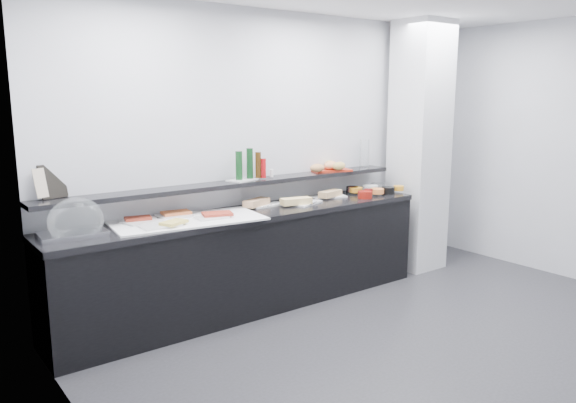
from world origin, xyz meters
TOP-DOWN VIEW (x-y plane):
  - ground at (0.00, 0.00)m, footprint 5.00×5.00m
  - back_wall at (0.00, 2.00)m, footprint 5.00×0.02m
  - column at (1.50, 1.65)m, footprint 0.50×0.50m
  - buffet_cabinet at (-0.70, 1.70)m, footprint 3.60×0.60m
  - counter_top at (-0.70, 1.70)m, footprint 3.62×0.62m
  - wall_shelf at (-0.70, 1.88)m, footprint 3.60×0.25m
  - cloche_base at (-2.22, 1.72)m, footprint 0.48×0.34m
  - cloche_dome at (-2.20, 1.67)m, footprint 0.40×0.27m
  - linen_runner at (-1.31, 1.67)m, footprint 1.29×0.72m
  - platter_meat_a at (-1.65, 1.81)m, footprint 0.34×0.26m
  - food_meat_a at (-1.67, 1.84)m, footprint 0.23×0.17m
  - platter_salmon at (-1.36, 1.84)m, footprint 0.34×0.27m
  - food_salmon at (-1.33, 1.86)m, footprint 0.25×0.18m
  - platter_cheese at (-1.60, 1.57)m, footprint 0.30×0.20m
  - food_cheese at (-1.50, 1.53)m, footprint 0.24×0.20m
  - platter_meat_b at (-1.13, 1.59)m, footprint 0.27×0.20m
  - food_meat_b at (-1.07, 1.61)m, footprint 0.28×0.22m
  - sandwich_plate_left at (-0.43, 1.82)m, footprint 0.34×0.15m
  - sandwich_food_left at (-0.54, 1.82)m, footprint 0.31×0.21m
  - tongs_left at (-0.48, 1.72)m, footprint 0.16×0.02m
  - sandwich_plate_mid at (-0.07, 1.66)m, footprint 0.37×0.25m
  - sandwich_food_mid at (-0.21, 1.65)m, footprint 0.31×0.17m
  - tongs_mid at (-0.05, 1.59)m, footprint 0.15×0.08m
  - sandwich_plate_right at (0.32, 1.80)m, footprint 0.38×0.24m
  - sandwich_food_right at (0.31, 1.76)m, footprint 0.29×0.17m
  - tongs_right at (0.16, 1.75)m, footprint 0.15×0.07m
  - bowl_glass_fruit at (0.69, 1.79)m, footprint 0.19×0.19m
  - fill_glass_fruit at (0.67, 1.77)m, footprint 0.14×0.14m
  - bowl_black_jam at (0.69, 1.84)m, footprint 0.17×0.17m
  - fill_black_jam at (0.66, 1.80)m, footprint 0.12×0.12m
  - bowl_glass_cream at (1.05, 1.82)m, footprint 0.20×0.20m
  - fill_glass_cream at (0.90, 1.78)m, footprint 0.17×0.17m
  - bowl_red_jam at (0.59, 1.55)m, footprint 0.15×0.15m
  - fill_red_jam at (0.70, 1.61)m, footprint 0.11×0.11m
  - bowl_glass_salmon at (0.76, 1.63)m, footprint 0.15×0.15m
  - fill_glass_salmon at (0.79, 1.58)m, footprint 0.17×0.17m
  - bowl_black_fruit at (0.97, 1.59)m, footprint 0.17×0.17m
  - fill_black_fruit at (1.11, 1.57)m, footprint 0.14×0.14m
  - framed_print at (-2.26, 1.99)m, footprint 0.21×0.12m
  - print_art at (-2.31, 1.98)m, footprint 0.21×0.13m
  - condiment_tray at (-0.64, 1.89)m, footprint 0.31×0.25m
  - bottle_green_a at (-0.68, 1.89)m, footprint 0.08×0.08m
  - bottle_brown at (-0.48, 1.88)m, footprint 0.07×0.07m
  - bottle_green_b at (-0.56, 1.89)m, footprint 0.08×0.08m
  - bottle_hot at (-0.43, 1.85)m, footprint 0.05×0.05m
  - shaker_salt at (-0.32, 1.88)m, footprint 0.04×0.04m
  - shaker_pepper at (-0.34, 1.85)m, footprint 0.04×0.04m
  - bread_tray at (0.43, 1.91)m, footprint 0.45×0.37m
  - bread_roll_n at (0.46, 1.95)m, footprint 0.17×0.14m
  - bread_roll_ne at (0.44, 1.91)m, footprint 0.16×0.11m
  - bread_roll_sw at (0.18, 1.80)m, footprint 0.17×0.12m
  - bread_roll_s at (0.43, 1.78)m, footprint 0.14×0.10m
  - bread_roll_se at (0.47, 1.80)m, footprint 0.18×0.14m
  - bread_roll_midw at (0.41, 1.87)m, footprint 0.16×0.11m
  - carafe at (0.92, 1.91)m, footprint 0.13×0.13m

SIDE VIEW (x-z plane):
  - ground at x=0.00m, z-range 0.00..0.00m
  - buffet_cabinet at x=-0.70m, z-range 0.00..0.85m
  - counter_top at x=-0.70m, z-range 0.85..0.90m
  - linen_runner at x=-1.31m, z-range 0.90..0.91m
  - sandwich_plate_left at x=-0.43m, z-range 0.90..0.91m
  - sandwich_plate_mid at x=-0.07m, z-range 0.90..0.91m
  - sandwich_plate_right at x=0.32m, z-range 0.90..0.91m
  - tongs_left at x=-0.48m, z-range 0.92..0.92m
  - tongs_mid at x=-0.05m, z-range 0.91..0.92m
  - tongs_right at x=0.16m, z-range 0.92..0.92m
  - cloche_base at x=-2.22m, z-range 0.90..0.94m
  - platter_meat_a at x=-1.65m, z-range 0.92..0.93m
  - platter_salmon at x=-1.36m, z-range 0.92..0.93m
  - platter_cheese at x=-1.60m, z-range 0.92..0.93m
  - platter_meat_b at x=-1.13m, z-range 0.92..0.93m
  - bowl_glass_fruit at x=0.69m, z-range 0.90..0.97m
  - bowl_black_jam at x=0.69m, z-range 0.90..0.97m
  - bowl_glass_cream at x=1.05m, z-range 0.90..0.97m
  - bowl_red_jam at x=0.59m, z-range 0.90..0.97m
  - bowl_glass_salmon at x=0.76m, z-range 0.90..0.97m
  - bowl_black_fruit at x=0.97m, z-range 0.90..0.97m
  - food_meat_a at x=-1.67m, z-range 0.93..0.95m
  - food_salmon at x=-1.33m, z-range 0.93..0.95m
  - food_cheese at x=-1.50m, z-range 0.93..0.95m
  - food_meat_b at x=-1.07m, z-range 0.93..0.95m
  - sandwich_food_left at x=-0.54m, z-range 0.91..0.97m
  - sandwich_food_mid at x=-0.21m, z-range 0.91..0.97m
  - sandwich_food_right at x=0.31m, z-range 0.91..0.97m
  - fill_glass_fruit at x=0.67m, z-range 0.92..0.97m
  - fill_black_jam at x=0.66m, z-range 0.92..0.97m
  - fill_glass_cream at x=0.90m, z-range 0.92..0.97m
  - fill_red_jam at x=0.70m, z-range 0.92..0.97m
  - fill_glass_salmon at x=0.79m, z-range 0.92..0.97m
  - fill_black_fruit at x=1.11m, z-range 0.92..0.97m
  - cloche_dome at x=-2.20m, z-range 0.86..1.20m
  - wall_shelf at x=-0.70m, z-range 1.11..1.15m
  - condiment_tray at x=-0.64m, z-range 1.15..1.16m
  - bread_tray at x=0.43m, z-range 1.15..1.17m
  - shaker_salt at x=-0.32m, z-range 1.16..1.23m
  - shaker_pepper at x=-0.34m, z-range 1.16..1.23m
  - bread_roll_n at x=0.46m, z-range 1.17..1.25m
  - bread_roll_ne at x=0.44m, z-range 1.17..1.25m
  - bread_roll_sw at x=0.18m, z-range 1.17..1.25m
  - bread_roll_s at x=0.43m, z-range 1.17..1.25m
  - bread_roll_se at x=0.47m, z-range 1.17..1.25m
  - bread_roll_midw at x=0.41m, z-range 1.17..1.25m
  - bottle_hot at x=-0.43m, z-range 1.16..1.34m
  - framed_print at x=-2.26m, z-range 1.15..1.41m
  - print_art at x=-2.31m, z-range 1.17..1.39m
  - bottle_brown at x=-0.48m, z-range 1.16..1.40m
  - bottle_green_a at x=-0.68m, z-range 1.16..1.42m
  - carafe at x=0.92m, z-range 1.15..1.45m
  - bottle_green_b at x=-0.56m, z-range 1.16..1.44m
  - back_wall at x=0.00m, z-range 0.00..2.70m
  - column at x=1.50m, z-range 0.00..2.70m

